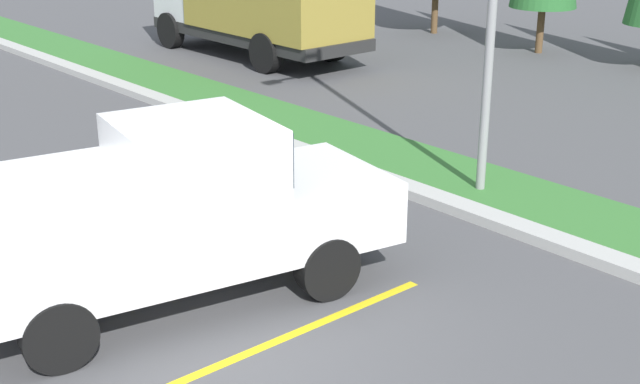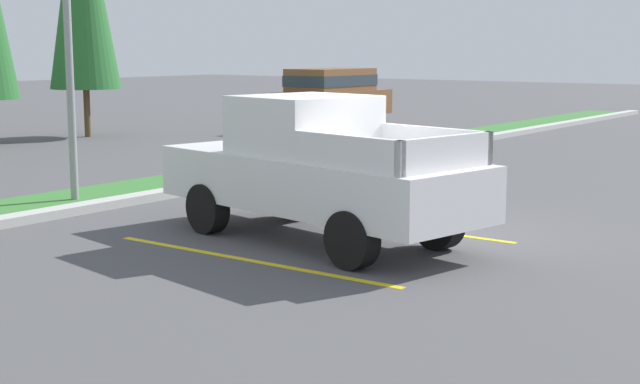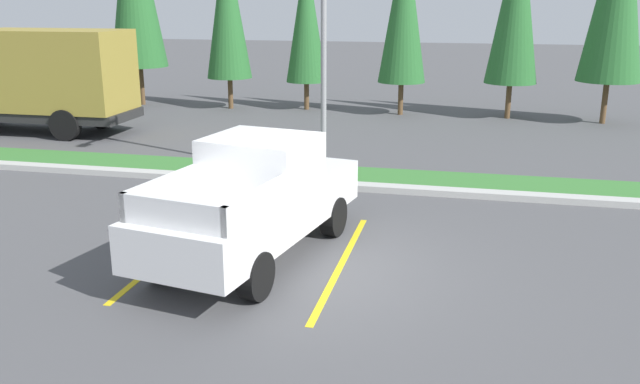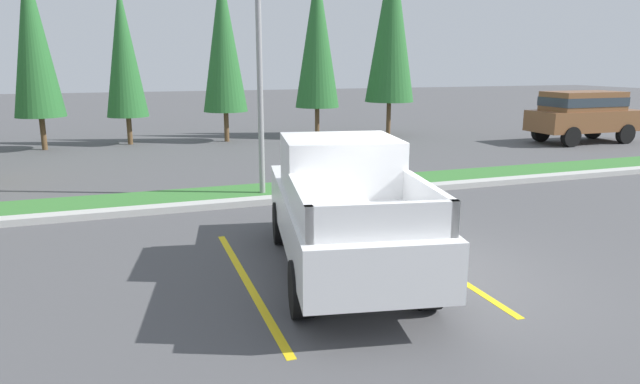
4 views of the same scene
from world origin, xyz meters
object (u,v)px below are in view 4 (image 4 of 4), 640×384
object	(u,v)px
suv_distant	(584,113)
cypress_tree_rightmost	(317,36)
cypress_tree_far_right	(391,22)
pickup_truck_main	(342,207)
cypress_tree_left_inner	(33,39)
cypress_tree_right_inner	(223,41)
street_light	(260,17)
cypress_tree_center	(123,51)

from	to	relation	value
suv_distant	cypress_tree_rightmost	xyz separation A→B (m)	(-9.81, 5.25, 3.11)
suv_distant	cypress_tree_far_right	world-z (taller)	cypress_tree_far_right
pickup_truck_main	cypress_tree_left_inner	size ratio (longest dim) A/B	0.79
cypress_tree_right_inner	cypress_tree_far_right	size ratio (longest dim) A/B	0.83
street_light	suv_distant	bearing A→B (deg)	18.70
suv_distant	cypress_tree_left_inner	bearing A→B (deg)	166.03
street_light	cypress_tree_rightmost	bearing A→B (deg)	64.37
pickup_truck_main	cypress_tree_left_inner	xyz separation A→B (m)	(-6.13, 15.50, 3.06)
pickup_truck_main	street_light	size ratio (longest dim) A/B	0.73
suv_distant	cypress_tree_right_inner	world-z (taller)	cypress_tree_right_inner
cypress_tree_center	cypress_tree_right_inner	xyz separation A→B (m)	(3.87, -0.42, 0.44)
suv_distant	street_light	bearing A→B (deg)	-161.30
street_light	cypress_tree_right_inner	bearing A→B (deg)	85.19
cypress_tree_left_inner	cypress_tree_right_inner	world-z (taller)	cypress_tree_right_inner
cypress_tree_left_inner	cypress_tree_center	world-z (taller)	cypress_tree_left_inner
cypress_tree_far_right	cypress_tree_left_inner	bearing A→B (deg)	178.87
street_light	cypress_tree_left_inner	world-z (taller)	street_light
pickup_truck_main	cypress_tree_right_inner	world-z (taller)	cypress_tree_right_inner
street_light	cypress_tree_far_right	size ratio (longest dim) A/B	0.88
cypress_tree_right_inner	cypress_tree_rightmost	distance (m)	4.06
suv_distant	cypress_tree_right_inner	xyz separation A→B (m)	(-13.86, 5.20, 2.88)
pickup_truck_main	cypress_tree_center	size ratio (longest dim) A/B	0.88
cypress_tree_right_inner	cypress_tree_far_right	world-z (taller)	cypress_tree_far_right
cypress_tree_right_inner	cypress_tree_far_right	distance (m)	7.44
cypress_tree_center	street_light	bearing A→B (deg)	-74.13
cypress_tree_right_inner	suv_distant	bearing A→B (deg)	-20.58
pickup_truck_main	cypress_tree_right_inner	size ratio (longest dim) A/B	0.78
cypress_tree_left_inner	cypress_tree_far_right	world-z (taller)	cypress_tree_far_right
pickup_truck_main	cypress_tree_center	bearing A→B (deg)	100.72
cypress_tree_right_inner	cypress_tree_rightmost	world-z (taller)	cypress_tree_rightmost
pickup_truck_main	cypress_tree_rightmost	bearing A→B (deg)	72.50
street_light	cypress_tree_right_inner	xyz separation A→B (m)	(0.86, 10.18, -0.17)
cypress_tree_left_inner	cypress_tree_far_right	bearing A→B (deg)	-1.13
street_light	cypress_tree_rightmost	distance (m)	11.35
pickup_truck_main	cypress_tree_far_right	size ratio (longest dim) A/B	0.65
street_light	cypress_tree_right_inner	distance (m)	10.22
suv_distant	cypress_tree_far_right	size ratio (longest dim) A/B	0.55
cypress_tree_center	cypress_tree_right_inner	world-z (taller)	cypress_tree_right_inner
cypress_tree_left_inner	cypress_tree_rightmost	world-z (taller)	cypress_tree_rightmost
pickup_truck_main	cypress_tree_far_right	world-z (taller)	cypress_tree_far_right
suv_distant	street_light	xyz separation A→B (m)	(-14.71, -4.98, 3.05)
pickup_truck_main	cypress_tree_rightmost	size ratio (longest dim) A/B	0.74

